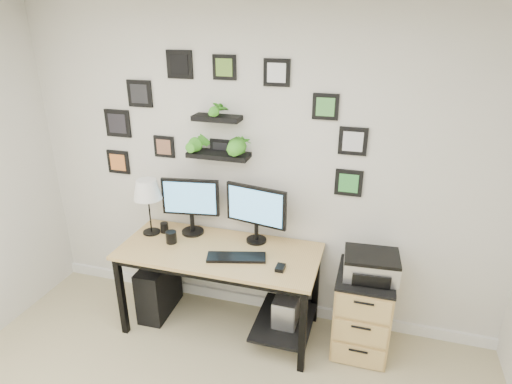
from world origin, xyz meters
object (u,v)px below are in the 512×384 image
(desk, at_px, (225,262))
(monitor_right, at_px, (256,210))
(monitor_left, at_px, (191,202))
(file_cabinet, at_px, (362,311))
(pc_tower_grey, at_px, (288,313))
(pc_tower_black, at_px, (159,287))
(table_lamp, at_px, (147,191))
(printer, at_px, (371,265))
(mug, at_px, (171,237))

(desk, height_order, monitor_right, monitor_right)
(monitor_left, xyz_separation_m, file_cabinet, (1.47, -0.11, -0.70))
(desk, xyz_separation_m, pc_tower_grey, (0.53, 0.03, -0.42))
(pc_tower_black, bearing_deg, file_cabinet, -0.37)
(table_lamp, height_order, pc_tower_black, table_lamp)
(monitor_left, distance_m, table_lamp, 0.37)
(file_cabinet, bearing_deg, printer, -9.76)
(monitor_left, height_order, table_lamp, monitor_left)
(monitor_right, relative_size, mug, 5.20)
(desk, relative_size, printer, 3.83)
(monitor_right, distance_m, table_lamp, 0.92)
(desk, height_order, pc_tower_grey, desk)
(mug, height_order, pc_tower_grey, mug)
(desk, bearing_deg, file_cabinet, 2.98)
(mug, bearing_deg, file_cabinet, 3.38)
(pc_tower_black, distance_m, file_cabinet, 1.76)
(file_cabinet, bearing_deg, monitor_right, 172.31)
(pc_tower_black, xyz_separation_m, file_cabinet, (1.76, 0.05, 0.09))
(mug, distance_m, pc_tower_black, 0.59)
(mug, xyz_separation_m, pc_tower_grey, (0.98, 0.07, -0.59))
(monitor_left, xyz_separation_m, table_lamp, (-0.34, -0.09, 0.10))
(monitor_right, relative_size, printer, 1.25)
(monitor_left, height_order, pc_tower_black, monitor_left)
(monitor_right, distance_m, pc_tower_grey, 0.90)
(pc_tower_black, xyz_separation_m, printer, (1.78, 0.05, 0.52))
(monitor_left, height_order, pc_tower_grey, monitor_left)
(mug, distance_m, printer, 1.60)
(pc_tower_grey, xyz_separation_m, file_cabinet, (0.59, 0.03, 0.12))
(desk, height_order, file_cabinet, desk)
(file_cabinet, height_order, printer, printer)
(desk, height_order, table_lamp, table_lamp)
(desk, bearing_deg, table_lamp, 173.96)
(monitor_right, xyz_separation_m, printer, (0.93, -0.13, -0.28))
(desk, distance_m, printer, 1.15)
(monitor_right, relative_size, pc_tower_grey, 1.21)
(monitor_right, height_order, mug, monitor_right)
(pc_tower_grey, relative_size, file_cabinet, 0.64)
(monitor_left, bearing_deg, printer, -4.33)
(mug, bearing_deg, printer, 3.19)
(pc_tower_black, distance_m, pc_tower_grey, 1.17)
(printer, bearing_deg, pc_tower_grey, -177.90)
(monitor_left, relative_size, file_cabinet, 0.74)
(monitor_right, distance_m, file_cabinet, 1.16)
(printer, bearing_deg, monitor_left, 175.67)
(printer, bearing_deg, monitor_right, 172.25)
(pc_tower_grey, relative_size, printer, 1.03)
(monitor_left, bearing_deg, monitor_right, 1.37)
(monitor_left, relative_size, table_lamp, 1.01)
(pc_tower_black, height_order, pc_tower_grey, pc_tower_black)
(mug, bearing_deg, desk, 4.36)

